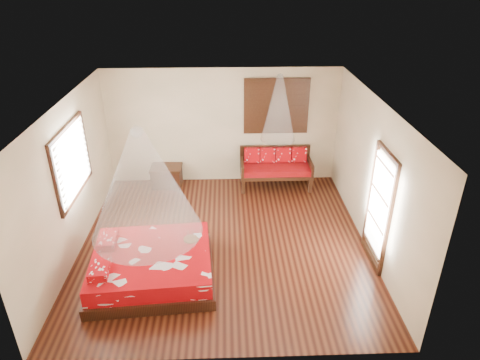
# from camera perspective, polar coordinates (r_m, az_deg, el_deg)

# --- Properties ---
(room) EXTENTS (5.54, 5.54, 2.84)m
(room) POSITION_cam_1_polar(r_m,az_deg,el_deg) (7.76, -2.31, 0.15)
(room) COLOR black
(room) RESTS_ON ground
(bed) EXTENTS (2.21, 2.03, 0.64)m
(bed) POSITION_cam_1_polar(r_m,az_deg,el_deg) (7.65, -11.74, -11.11)
(bed) COLOR black
(bed) RESTS_ON floor
(daybed) EXTENTS (1.71, 0.76, 0.94)m
(daybed) POSITION_cam_1_polar(r_m,az_deg,el_deg) (10.35, 4.78, 1.89)
(daybed) COLOR black
(daybed) RESTS_ON floor
(storage_chest) EXTENTS (0.76, 0.57, 0.51)m
(storage_chest) POSITION_cam_1_polar(r_m,az_deg,el_deg) (10.56, -9.74, 0.54)
(storage_chest) COLOR black
(storage_chest) RESTS_ON floor
(shutter_panel) EXTENTS (1.52, 0.06, 1.32)m
(shutter_panel) POSITION_cam_1_polar(r_m,az_deg,el_deg) (10.16, 4.87, 9.77)
(shutter_panel) COLOR black
(shutter_panel) RESTS_ON wall_back
(window_left) EXTENTS (0.10, 1.74, 1.34)m
(window_left) POSITION_cam_1_polar(r_m,az_deg,el_deg) (8.29, -21.45, 2.31)
(window_left) COLOR black
(window_left) RESTS_ON wall_left
(glazed_door) EXTENTS (0.08, 1.02, 2.16)m
(glazed_door) POSITION_cam_1_polar(r_m,az_deg,el_deg) (7.85, 18.01, -3.67)
(glazed_door) COLOR black
(glazed_door) RESTS_ON floor
(wine_tray) EXTENTS (0.26, 0.26, 0.21)m
(wine_tray) POSITION_cam_1_polar(r_m,az_deg,el_deg) (7.69, -6.60, -7.60)
(wine_tray) COLOR brown
(wine_tray) RESTS_ON bed
(mosquito_net_main) EXTENTS (1.79, 1.79, 1.80)m
(mosquito_net_main) POSITION_cam_1_polar(r_m,az_deg,el_deg) (6.79, -12.83, -0.43)
(mosquito_net_main) COLOR white
(mosquito_net_main) RESTS_ON ceiling
(mosquito_net_daybed) EXTENTS (0.78, 0.78, 1.50)m
(mosquito_net_daybed) POSITION_cam_1_polar(r_m,az_deg,el_deg) (9.69, 5.21, 9.51)
(mosquito_net_daybed) COLOR white
(mosquito_net_daybed) RESTS_ON ceiling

